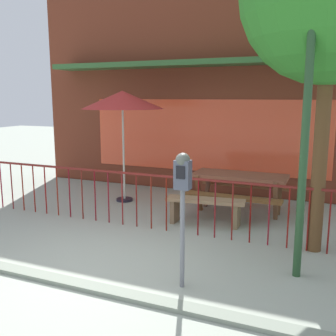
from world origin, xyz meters
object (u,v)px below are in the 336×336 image
at_px(picnic_table_left, 239,182).
at_px(street_lamp, 309,82).
at_px(patio_bench, 205,206).
at_px(patio_umbrella, 123,101).
at_px(parking_meter_near, 183,185).

bearing_deg(picnic_table_left, street_lamp, -62.02).
relative_size(patio_bench, street_lamp, 0.39).
xyz_separation_m(patio_bench, street_lamp, (1.69, -1.48, 2.08)).
xyz_separation_m(patio_umbrella, street_lamp, (3.82, -2.36, 0.25)).
bearing_deg(street_lamp, patio_umbrella, 148.34).
height_order(parking_meter_near, street_lamp, street_lamp).
distance_m(patio_bench, street_lamp, 3.06).
xyz_separation_m(picnic_table_left, parking_meter_near, (0.05, -3.29, 0.65)).
relative_size(patio_umbrella, street_lamp, 0.65).
height_order(picnic_table_left, patio_bench, picnic_table_left).
bearing_deg(patio_umbrella, picnic_table_left, 2.17).
bearing_deg(parking_meter_near, street_lamp, 33.92).
bearing_deg(street_lamp, patio_bench, 138.79).
distance_m(picnic_table_left, patio_umbrella, 2.97).
bearing_deg(parking_meter_near, patio_umbrella, 128.81).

